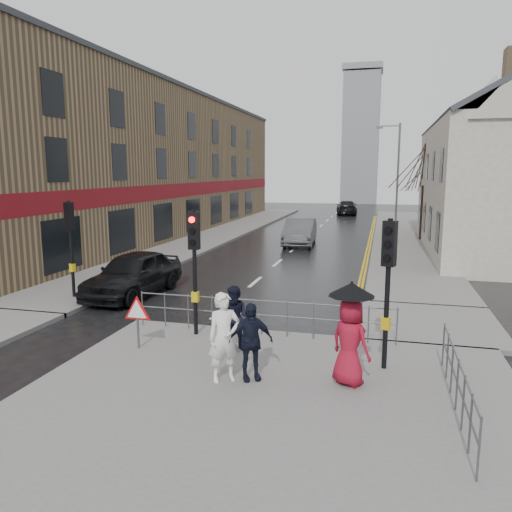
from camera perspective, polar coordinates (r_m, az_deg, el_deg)
The scene contains 23 objects.
ground at distance 13.87m, azimuth -7.93°, elevation -9.54°, with size 120.00×120.00×0.00m, color black.
near_pavement at distance 9.91m, azimuth 0.92°, elevation -17.16°, with size 10.00×9.00×0.14m, color #605E5B.
left_pavement at distance 37.22m, azimuth -3.85°, elevation 2.74°, with size 4.00×44.00×0.14m, color #605E5B.
right_pavement at distance 37.40m, azimuth 16.48°, elevation 2.39°, with size 4.00×40.00×0.14m, color #605E5B.
pavement_bridge_right at distance 15.82m, azimuth 19.17°, elevation -7.31°, with size 4.00×4.20×0.14m, color #605E5B.
building_left_terrace at distance 38.12m, azimuth -12.42°, elevation 10.13°, with size 8.00×42.00×10.00m, color #8D7251.
church_tower at distance 74.32m, azimuth 11.88°, elevation 12.90°, with size 5.00×5.00×18.00m, color gray.
traffic_signal_near_left at distance 13.38m, azimuth -7.07°, elevation 0.63°, with size 0.28×0.27×3.40m.
traffic_signal_near_right at distance 11.29m, azimuth 14.89°, elevation -1.29°, with size 0.34×0.33×3.40m.
traffic_signal_far_left at distance 18.54m, azimuth -20.46°, elevation 2.60°, with size 0.34×0.33×3.40m.
guard_railing_front at distance 13.58m, azimuth 0.63°, elevation -6.07°, with size 7.14×0.04×1.00m.
guard_railing_side at distance 10.16m, azimuth 22.07°, elevation -12.41°, with size 0.04×4.54×1.00m.
warning_sign at distance 12.85m, azimuth -13.42°, elevation -6.41°, with size 0.80×0.07×1.35m.
street_lamp at distance 40.11m, azimuth 15.67°, elevation 9.54°, with size 1.83×0.25×8.00m.
tree_near at distance 34.20m, azimuth 18.76°, elevation 10.15°, with size 2.40×2.40×6.58m.
tree_far at distance 42.21m, azimuth 18.59°, elevation 9.00°, with size 2.40×2.40×5.64m.
pedestrian_a at distance 10.63m, azimuth -3.65°, elevation -9.26°, with size 0.70×0.46×1.91m, color white.
pedestrian_b at distance 12.42m, azimuth -2.35°, elevation -7.14°, with size 0.79×0.62×1.63m, color black.
pedestrian_with_umbrella at distance 10.56m, azimuth 10.73°, elevation -8.41°, with size 1.07×0.98×2.17m.
pedestrian_d at distance 10.71m, azimuth -0.68°, elevation -9.73°, with size 0.99×0.41×1.68m, color black.
car_parked at distance 18.92m, azimuth -13.85°, elevation -1.97°, with size 1.93×4.81×1.64m, color black.
car_mid at distance 31.20m, azimuth 5.04°, elevation 2.78°, with size 1.75×5.00×1.65m, color #47484C.
car_far at distance 54.04m, azimuth 10.31°, elevation 5.46°, with size 2.06×5.06×1.47m, color black.
Camera 1 is at (5.04, -12.10, 4.54)m, focal length 35.00 mm.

